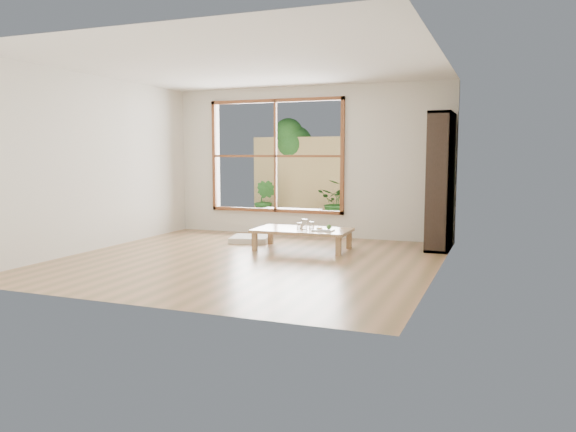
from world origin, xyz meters
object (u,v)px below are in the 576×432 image
bookshelf (440,181)px  food_tray (324,229)px  garden_bench (292,212)px  low_table (302,231)px

bookshelf → food_tray: bookshelf is taller
food_tray → garden_bench: size_ratio=0.27×
food_tray → garden_bench: 2.64m
low_table → food_tray: size_ratio=4.70×
food_tray → garden_bench: (-1.37, 2.26, -0.01)m
bookshelf → garden_bench: (-2.92, 1.35, -0.70)m
bookshelf → garden_bench: bearing=155.1°
low_table → bookshelf: size_ratio=0.71×
garden_bench → low_table: bearing=-64.8°
low_table → bookshelf: 2.21m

